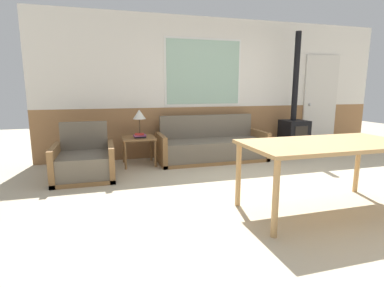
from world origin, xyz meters
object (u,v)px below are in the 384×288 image
table_lamp (139,115)px  dining_table (326,149)px  couch (212,147)px  wood_stove (294,127)px  side_table (139,141)px  armchair (84,163)px

table_lamp → dining_table: (1.70, -2.72, -0.18)m
couch → table_lamp: table_lamp is taller
table_lamp → wood_stove: (3.11, -0.13, -0.31)m
side_table → armchair: bearing=-146.1°
table_lamp → wood_stove: size_ratio=0.20×
wood_stove → couch: bearing=-179.0°
side_table → wood_stove: bearing=-0.5°
dining_table → wood_stove: wood_stove is taller
dining_table → wood_stove: 2.95m
dining_table → wood_stove: size_ratio=0.74×
couch → wood_stove: (1.79, 0.03, 0.31)m
dining_table → armchair: bearing=142.3°
side_table → wood_stove: 3.15m
armchair → wood_stove: 4.08m
couch → side_table: bearing=177.4°
couch → wood_stove: wood_stove is taller
armchair → side_table: size_ratio=1.54×
couch → table_lamp: bearing=173.1°
armchair → dining_table: bearing=-41.8°
couch → armchair: (-2.24, -0.53, -0.01)m
side_table → table_lamp: size_ratio=1.19×
couch → side_table: size_ratio=3.55×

